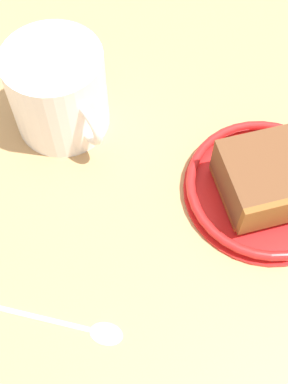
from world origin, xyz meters
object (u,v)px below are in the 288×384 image
at_px(cake_slice, 271,178).
at_px(small_plate, 265,188).
at_px(tea_mug, 58,91).
at_px(teaspoon, 80,327).

bearing_deg(cake_slice, small_plate, -60.16).
relative_size(tea_mug, teaspoon, 0.85).
bearing_deg(teaspoon, tea_mug, -67.38).
bearing_deg(teaspoon, cake_slice, -128.00).
relative_size(cake_slice, tea_mug, 1.07).
height_order(cake_slice, tea_mug, tea_mug).
distance_m(cake_slice, tea_mug, 0.23).
distance_m(tea_mug, teaspoon, 0.23).
height_order(cake_slice, teaspoon, cake_slice).
height_order(small_plate, cake_slice, cake_slice).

